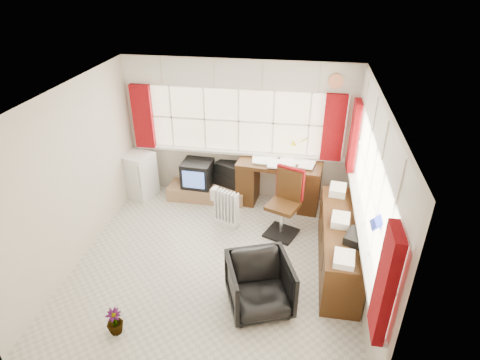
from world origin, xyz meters
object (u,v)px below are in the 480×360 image
(desk, at_px, (279,180))
(radiator, at_px, (227,211))
(task_chair, at_px, (286,200))
(desk_lamp, at_px, (306,144))
(office_chair, at_px, (260,285))
(credenza, at_px, (339,244))
(crt_tv, at_px, (197,174))
(mini_fridge, at_px, (139,175))
(tv_bench, at_px, (207,192))

(desk, xyz_separation_m, radiator, (-0.79, -0.82, -0.20))
(radiator, bearing_deg, task_chair, -1.06)
(desk_lamp, bearing_deg, desk, -149.38)
(task_chair, relative_size, radiator, 1.75)
(desk, distance_m, office_chair, 2.52)
(desk_lamp, height_order, credenza, desk_lamp)
(desk_lamp, bearing_deg, crt_tv, -171.31)
(task_chair, xyz_separation_m, crt_tv, (-1.65, 0.80, -0.10))
(desk, xyz_separation_m, desk_lamp, (0.42, 0.25, 0.63))
(desk, distance_m, radiator, 1.16)
(crt_tv, bearing_deg, mini_fridge, -175.08)
(radiator, xyz_separation_m, mini_fridge, (-1.77, 0.69, 0.16))
(task_chair, xyz_separation_m, radiator, (-0.96, 0.02, -0.33))
(mini_fridge, bearing_deg, radiator, -21.31)
(desk_lamp, xyz_separation_m, radiator, (-1.21, -1.07, -0.83))
(radiator, bearing_deg, office_chair, -66.09)
(tv_bench, distance_m, mini_fridge, 1.28)
(desk_lamp, relative_size, credenza, 0.19)
(task_chair, bearing_deg, credenza, -42.89)
(mini_fridge, bearing_deg, task_chair, -14.51)
(desk_lamp, height_order, crt_tv, desk_lamp)
(desk_lamp, relative_size, crt_tv, 0.69)
(credenza, xyz_separation_m, tv_bench, (-2.28, 1.52, -0.26))
(radiator, bearing_deg, tv_bench, 124.16)
(desk, xyz_separation_m, mini_fridge, (-2.56, -0.14, -0.05))
(office_chair, xyz_separation_m, tv_bench, (-1.27, 2.46, -0.23))
(desk, height_order, tv_bench, desk)
(tv_bench, bearing_deg, radiator, -55.84)
(desk, height_order, radiator, desk)
(task_chair, distance_m, mini_fridge, 2.83)
(desk, xyz_separation_m, task_chair, (0.17, -0.84, 0.13))
(task_chair, relative_size, office_chair, 1.43)
(crt_tv, relative_size, mini_fridge, 0.66)
(desk, bearing_deg, office_chair, -90.94)
(desk_lamp, bearing_deg, credenza, -73.28)
(radiator, relative_size, mini_fridge, 0.77)
(tv_bench, xyz_separation_m, mini_fridge, (-1.25, -0.07, 0.29))
(desk, distance_m, credenza, 1.86)
(office_chair, bearing_deg, tv_bench, 96.48)
(crt_tv, bearing_deg, radiator, -48.78)
(desk, height_order, task_chair, task_chair)
(desk_lamp, distance_m, credenza, 2.04)
(desk, distance_m, mini_fridge, 2.56)
(radiator, distance_m, crt_tv, 1.06)
(office_chair, bearing_deg, desk, 68.23)
(radiator, bearing_deg, crt_tv, 131.22)
(credenza, height_order, mini_fridge, credenza)
(desk_lamp, bearing_deg, radiator, -138.52)
(office_chair, xyz_separation_m, credenza, (1.01, 0.94, 0.03))
(crt_tv, height_order, mini_fridge, mini_fridge)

